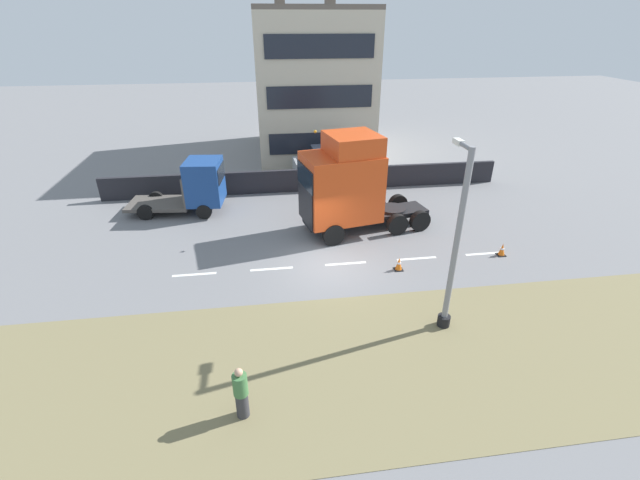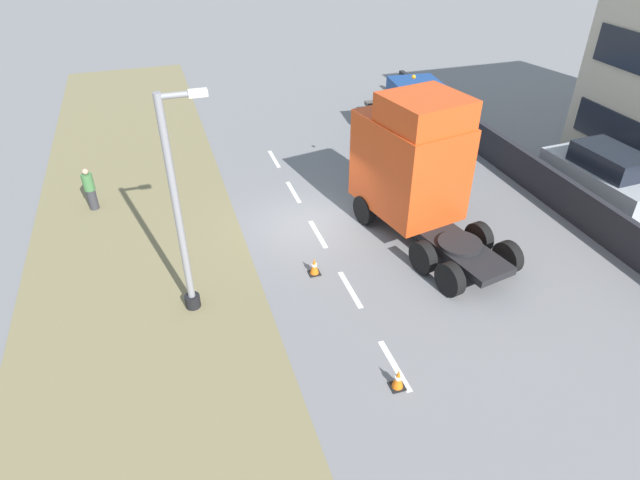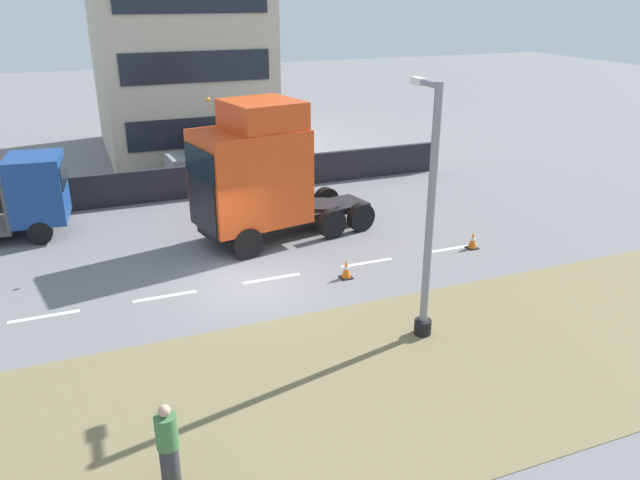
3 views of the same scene
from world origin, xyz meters
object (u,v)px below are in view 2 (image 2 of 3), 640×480
at_px(lorry_cab, 414,166).
at_px(flatbed_truck, 410,107).
at_px(traffic_cone_trailing, 398,379).
at_px(lamp_post, 182,225).
at_px(pedestrian, 90,190).
at_px(parked_car, 603,177).
at_px(traffic_cone_lead, 314,266).

distance_m(lorry_cab, flatbed_truck, 8.21).
xyz_separation_m(lorry_cab, traffic_cone_trailing, (-3.38, -6.50, -2.13)).
distance_m(lamp_post, pedestrian, 7.64).
distance_m(parked_car, traffic_cone_lead, 11.68).
bearing_deg(lamp_post, traffic_cone_lead, 6.50).
xyz_separation_m(lorry_cab, pedestrian, (-10.59, 4.80, -1.61)).
bearing_deg(traffic_cone_lead, lamp_post, -173.50).
bearing_deg(pedestrian, traffic_cone_trailing, -57.44).
height_order(lamp_post, traffic_cone_trailing, lamp_post).
height_order(lorry_cab, traffic_cone_lead, lorry_cab).
height_order(lorry_cab, lamp_post, lamp_post).
height_order(lorry_cab, pedestrian, lorry_cab).
relative_size(lorry_cab, parked_car, 1.38).
xyz_separation_m(pedestrian, traffic_cone_trailing, (7.21, -11.29, -0.52)).
xyz_separation_m(parked_car, lamp_post, (-15.34, -1.45, 1.73)).
xyz_separation_m(lorry_cab, traffic_cone_lead, (-3.94, -1.56, -2.13)).
bearing_deg(pedestrian, traffic_cone_lead, -43.70).
height_order(lamp_post, pedestrian, lamp_post).
distance_m(flatbed_truck, traffic_cone_trailing, 15.53).
bearing_deg(flatbed_truck, pedestrian, 16.32).
height_order(flatbed_truck, traffic_cone_lead, flatbed_truck).
relative_size(flatbed_truck, parked_car, 1.12).
height_order(parked_car, traffic_cone_trailing, parked_car).
relative_size(lorry_cab, lamp_post, 1.05).
distance_m(flatbed_truck, pedestrian, 14.34).
xyz_separation_m(parked_car, traffic_cone_lead, (-11.61, -1.03, -0.77)).
bearing_deg(pedestrian, lamp_post, -66.71).
bearing_deg(traffic_cone_lead, traffic_cone_trailing, -83.49).
relative_size(parked_car, pedestrian, 2.90).
distance_m(pedestrian, traffic_cone_trailing, 13.41).
xyz_separation_m(flatbed_truck, pedestrian, (-14.09, -2.57, -0.70)).
bearing_deg(parked_car, lamp_post, -177.83).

